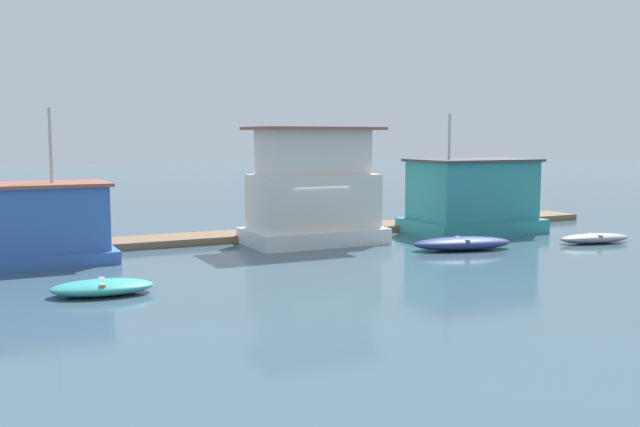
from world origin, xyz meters
name	(u,v)px	position (x,y,z in m)	size (l,w,h in m)	color
ground_plane	(310,244)	(0.00, 0.00, 0.00)	(200.00, 200.00, 0.00)	#385160
dock_walkway	(284,233)	(0.00, 2.67, 0.15)	(33.80, 2.19, 0.30)	brown
houseboat_blue	(35,225)	(-10.73, 0.27, 1.39)	(5.40, 3.26, 5.54)	#3866B7
houseboat_white	(313,192)	(0.27, 0.18, 2.17)	(5.73, 3.37, 4.91)	white
houseboat_teal	(472,198)	(8.49, -0.01, 1.66)	(6.02, 3.97, 5.55)	teal
dinghy_teal	(102,287)	(-9.47, -6.09, 0.22)	(3.05, 1.86, 0.43)	teal
dinghy_navy	(462,243)	(4.84, -4.07, 0.26)	(4.31, 2.33, 0.53)	navy
dinghy_grey	(595,238)	(11.03, -5.08, 0.21)	(3.43, 1.65, 0.41)	gray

